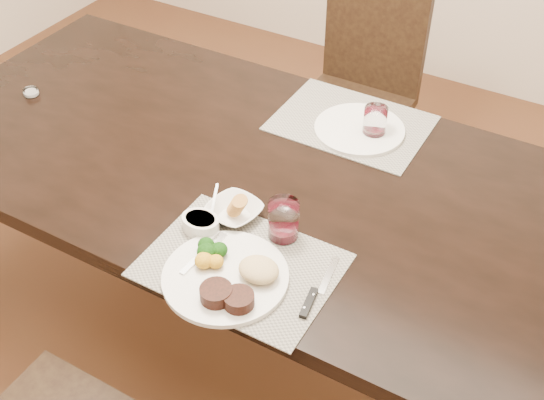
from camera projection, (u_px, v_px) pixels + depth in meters
The scene contains 14 objects.
ground_plane at pixel (242, 323), 2.46m from camera, with size 4.50×4.50×0.00m, color #4E2A19.
dining_table at pixel (236, 181), 2.02m from camera, with size 2.00×1.00×0.75m.
chair_far at pixel (360, 85), 2.74m from camera, with size 0.42×0.42×0.90m.
placemat_near at pixel (241, 265), 1.65m from camera, with size 0.46×0.34×0.00m, color gray.
placemat_far at pixel (351, 123), 2.10m from camera, with size 0.46×0.34×0.00m, color gray.
dinner_plate at pixel (230, 277), 1.59m from camera, with size 0.30×0.30×0.05m.
napkin_fork at pixel (203, 255), 1.66m from camera, with size 0.11×0.18×0.02m.
steak_knife at pixel (314, 296), 1.56m from camera, with size 0.04×0.21×0.01m.
cracker_bowl at pixel (234, 211), 1.76m from camera, with size 0.16×0.16×0.06m.
sauce_ramekin at pixel (201, 223), 1.72m from camera, with size 0.10×0.15×0.08m.
wine_glass_near at pixel (284, 222), 1.69m from camera, with size 0.08×0.08×0.11m.
far_plate at pixel (359, 129), 2.06m from camera, with size 0.27×0.27×0.01m, color silver.
wine_glass_far at pixel (375, 123), 2.02m from camera, with size 0.07×0.07×0.10m.
salt_cellar at pixel (31, 92), 2.22m from camera, with size 0.05×0.05×0.02m.
Camera 1 is at (0.87, -1.30, 1.95)m, focal length 45.00 mm.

